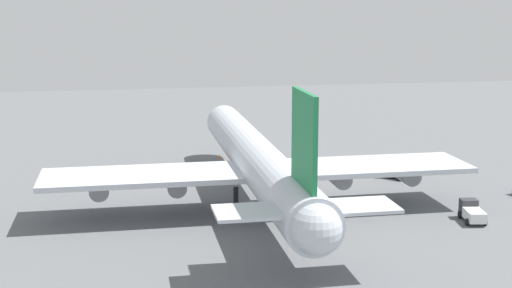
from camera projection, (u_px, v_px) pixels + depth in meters
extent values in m
plane|color=slate|center=(256.00, 205.00, 102.19)|extent=(275.81, 275.81, 0.00)
cylinder|color=silver|center=(256.00, 159.00, 100.90)|extent=(63.37, 6.10, 6.10)
sphere|color=silver|center=(224.00, 122.00, 131.44)|extent=(5.98, 5.98, 5.98)
sphere|color=silver|center=(316.00, 229.00, 70.37)|extent=(5.19, 5.19, 5.19)
cube|color=#1E7F47|center=(304.00, 139.00, 73.69)|extent=(8.87, 0.50, 9.76)
cube|color=silver|center=(352.00, 206.00, 74.73)|extent=(5.70, 9.15, 0.36)
cube|color=silver|center=(259.00, 211.00, 72.97)|extent=(5.70, 9.15, 0.36)
cube|color=silver|center=(369.00, 166.00, 100.81)|extent=(10.77, 27.19, 0.70)
cube|color=silver|center=(145.00, 176.00, 95.25)|extent=(10.77, 27.19, 0.70)
cylinder|color=gray|center=(339.00, 177.00, 101.36)|extent=(4.88, 2.56, 2.56)
cylinder|color=gray|center=(406.00, 174.00, 103.17)|extent=(4.88, 2.56, 2.56)
cylinder|color=gray|center=(176.00, 185.00, 97.27)|extent=(4.88, 2.56, 2.56)
cylinder|color=gray|center=(99.00, 188.00, 95.45)|extent=(4.88, 2.56, 2.56)
cylinder|color=black|center=(234.00, 161.00, 121.39)|extent=(0.70, 0.70, 3.50)
cylinder|color=black|center=(284.00, 197.00, 99.40)|extent=(0.70, 0.70, 3.50)
cylinder|color=black|center=(236.00, 200.00, 98.19)|extent=(0.70, 0.70, 3.50)
cube|color=#333338|center=(468.00, 207.00, 95.73)|extent=(1.97, 2.41, 2.08)
cube|color=white|center=(475.00, 215.00, 93.28)|extent=(3.82, 2.71, 1.30)
cylinder|color=black|center=(477.00, 215.00, 95.81)|extent=(0.96, 0.43, 0.93)
cylinder|color=black|center=(460.00, 215.00, 95.76)|extent=(0.96, 0.43, 0.93)
cylinder|color=black|center=(485.00, 222.00, 92.67)|extent=(0.96, 0.43, 0.93)
cylinder|color=black|center=(467.00, 222.00, 92.62)|extent=(0.96, 0.43, 0.93)
cube|color=#232328|center=(385.00, 168.00, 117.99)|extent=(2.47, 2.54, 2.09)
cube|color=#232328|center=(398.00, 173.00, 116.59)|extent=(3.76, 3.59, 1.00)
cylinder|color=black|center=(389.00, 173.00, 118.93)|extent=(0.88, 0.79, 0.91)
cylinder|color=black|center=(382.00, 175.00, 117.29)|extent=(0.88, 0.79, 0.91)
cylinder|color=black|center=(405.00, 176.00, 117.06)|extent=(0.88, 0.79, 0.91)
cylinder|color=black|center=(398.00, 178.00, 115.42)|extent=(0.88, 0.79, 0.91)
cone|color=orange|center=(219.00, 156.00, 131.84)|extent=(0.50, 0.50, 0.72)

